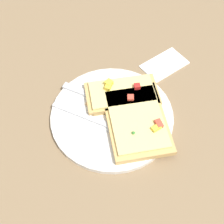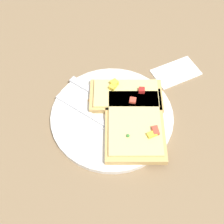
% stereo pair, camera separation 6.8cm
% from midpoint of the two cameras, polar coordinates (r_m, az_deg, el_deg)
% --- Properties ---
extents(ground_plane, '(4.00, 4.00, 0.00)m').
position_cam_midpoint_polar(ground_plane, '(0.70, -2.78, -1.21)').
color(ground_plane, '#7F6647').
extents(plate, '(0.27, 0.27, 0.01)m').
position_cam_midpoint_polar(plate, '(0.70, -2.80, -0.94)').
color(plate, silver).
rests_on(plate, ground).
extents(fork, '(0.13, 0.20, 0.01)m').
position_cam_midpoint_polar(fork, '(0.68, -4.57, -2.26)').
color(fork, '#B7B7BC').
rests_on(fork, plate).
extents(knife, '(0.11, 0.18, 0.01)m').
position_cam_midpoint_polar(knife, '(0.72, -5.78, 2.56)').
color(knife, '#B7B7BC').
rests_on(knife, plate).
extents(pizza_slice_main, '(0.19, 0.22, 0.03)m').
position_cam_midpoint_polar(pizza_slice_main, '(0.67, 1.62, -1.72)').
color(pizza_slice_main, tan).
rests_on(pizza_slice_main, plate).
extents(pizza_slice_corner, '(0.19, 0.15, 0.03)m').
position_cam_midpoint_polar(pizza_slice_corner, '(0.71, -0.90, 3.21)').
color(pizza_slice_corner, tan).
rests_on(pizza_slice_corner, plate).
extents(crumb_scatter, '(0.06, 0.15, 0.01)m').
position_cam_midpoint_polar(crumb_scatter, '(0.67, -0.96, -2.20)').
color(crumb_scatter, tan).
rests_on(crumb_scatter, plate).
extents(napkin, '(0.11, 0.07, 0.01)m').
position_cam_midpoint_polar(napkin, '(0.80, 7.18, 8.52)').
color(napkin, white).
rests_on(napkin, ground).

